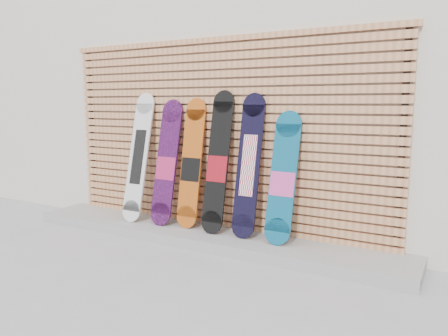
{
  "coord_description": "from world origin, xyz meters",
  "views": [
    {
      "loc": [
        2.42,
        -3.39,
        1.55
      ],
      "look_at": [
        0.08,
        0.75,
        0.85
      ],
      "focal_mm": 35.0,
      "sensor_mm": 36.0,
      "label": 1
    }
  ],
  "objects_px": {
    "snowboard_1": "(167,163)",
    "snowboard_5": "(283,178)",
    "snowboard_2": "(191,164)",
    "snowboard_4": "(249,165)",
    "snowboard_0": "(139,157)",
    "snowboard_3": "(218,163)"
  },
  "relations": [
    {
      "from": "snowboard_5",
      "to": "snowboard_4",
      "type": "bearing_deg",
      "value": 177.6
    },
    {
      "from": "snowboard_4",
      "to": "snowboard_5",
      "type": "xyz_separation_m",
      "value": [
        0.4,
        -0.02,
        -0.1
      ]
    },
    {
      "from": "snowboard_0",
      "to": "snowboard_2",
      "type": "height_order",
      "value": "snowboard_0"
    },
    {
      "from": "snowboard_4",
      "to": "snowboard_1",
      "type": "bearing_deg",
      "value": -178.93
    },
    {
      "from": "snowboard_1",
      "to": "snowboard_5",
      "type": "distance_m",
      "value": 1.49
    },
    {
      "from": "snowboard_1",
      "to": "snowboard_2",
      "type": "xyz_separation_m",
      "value": [
        0.33,
        0.03,
        0.01
      ]
    },
    {
      "from": "snowboard_0",
      "to": "snowboard_1",
      "type": "distance_m",
      "value": 0.42
    },
    {
      "from": "snowboard_2",
      "to": "snowboard_4",
      "type": "height_order",
      "value": "snowboard_4"
    },
    {
      "from": "snowboard_0",
      "to": "snowboard_3",
      "type": "xyz_separation_m",
      "value": [
        1.12,
        0.03,
        -0.0
      ]
    },
    {
      "from": "snowboard_0",
      "to": "snowboard_2",
      "type": "distance_m",
      "value": 0.75
    },
    {
      "from": "snowboard_3",
      "to": "snowboard_5",
      "type": "bearing_deg",
      "value": -0.24
    },
    {
      "from": "snowboard_2",
      "to": "snowboard_4",
      "type": "bearing_deg",
      "value": -0.98
    },
    {
      "from": "snowboard_0",
      "to": "snowboard_1",
      "type": "relative_size",
      "value": 1.05
    },
    {
      "from": "snowboard_1",
      "to": "snowboard_2",
      "type": "distance_m",
      "value": 0.34
    },
    {
      "from": "snowboard_3",
      "to": "snowboard_4",
      "type": "height_order",
      "value": "snowboard_3"
    },
    {
      "from": "snowboard_0",
      "to": "snowboard_4",
      "type": "xyz_separation_m",
      "value": [
        1.5,
        0.04,
        -0.01
      ]
    },
    {
      "from": "snowboard_5",
      "to": "snowboard_0",
      "type": "bearing_deg",
      "value": -179.3
    },
    {
      "from": "snowboard_3",
      "to": "snowboard_5",
      "type": "distance_m",
      "value": 0.79
    },
    {
      "from": "snowboard_4",
      "to": "snowboard_5",
      "type": "distance_m",
      "value": 0.42
    },
    {
      "from": "snowboard_2",
      "to": "snowboard_5",
      "type": "relative_size",
      "value": 1.1
    },
    {
      "from": "snowboard_4",
      "to": "snowboard_3",
      "type": "bearing_deg",
      "value": -177.91
    },
    {
      "from": "snowboard_2",
      "to": "snowboard_5",
      "type": "bearing_deg",
      "value": -1.48
    }
  ]
}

